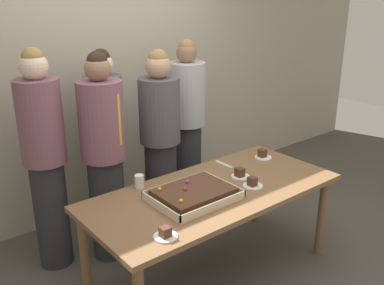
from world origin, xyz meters
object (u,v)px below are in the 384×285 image
person_serving_front (106,139)px  person_left_edge_reaching (104,157)px  person_far_right_suit (160,142)px  drink_cup_nearest (139,181)px  sheet_cake (194,194)px  person_striped_tie_right (45,159)px  cake_server_utensil (224,164)px  person_green_shirt_behind (187,123)px  plated_slice_far_left (263,155)px  party_table (213,199)px  plated_slice_far_right (165,234)px  plated_slice_near_left (253,184)px  plated_slice_near_right (240,174)px

person_serving_front → person_left_edge_reaching: 0.47m
person_serving_front → person_far_right_suit: person_far_right_suit is taller
drink_cup_nearest → person_left_edge_reaching: (-0.08, 0.38, 0.10)m
sheet_cake → person_striped_tie_right: size_ratio=0.33×
cake_server_utensil → person_green_shirt_behind: size_ratio=0.12×
drink_cup_nearest → plated_slice_far_left: bearing=-8.4°
drink_cup_nearest → person_far_right_suit: size_ratio=0.06×
sheet_cake → cake_server_utensil: bearing=28.8°
party_table → person_far_right_suit: person_far_right_suit is taller
drink_cup_nearest → person_serving_front: 0.81m
plated_slice_far_right → person_striped_tie_right: (-0.24, 1.25, 0.16)m
person_green_shirt_behind → person_left_edge_reaching: bearing=-36.7°
person_serving_front → plated_slice_near_left: bearing=19.5°
plated_slice_near_right → drink_cup_nearest: (-0.72, 0.35, 0.02)m
party_table → person_green_shirt_behind: (0.61, 1.10, 0.22)m
sheet_cake → party_table: bearing=7.0°
person_far_right_suit → person_left_edge_reaching: 0.58m
party_table → plated_slice_near_left: (0.27, -0.15, 0.11)m
drink_cup_nearest → person_left_edge_reaching: person_left_edge_reaching is taller
person_far_right_suit → plated_slice_far_right: bearing=-14.1°
drink_cup_nearest → person_striped_tie_right: size_ratio=0.06×
plated_slice_far_left → cake_server_utensil: 0.39m
sheet_cake → person_green_shirt_behind: person_green_shirt_behind is taller
drink_cup_nearest → person_far_right_suit: bearing=41.2°
plated_slice_far_left → plated_slice_far_right: plated_slice_far_left is taller
person_far_right_suit → person_left_edge_reaching: (-0.58, -0.05, 0.02)m
person_serving_front → cake_server_utensil: bearing=34.4°
plated_slice_near_right → person_left_edge_reaching: size_ratio=0.09×
plated_slice_near_right → person_green_shirt_behind: 1.12m
person_green_shirt_behind → plated_slice_far_right: bearing=-5.9°
plated_slice_far_left → person_left_edge_reaching: person_left_edge_reaching is taller
plated_slice_near_left → person_far_right_suit: (-0.18, 0.96, 0.11)m
plated_slice_far_left → plated_slice_far_right: size_ratio=1.00×
plated_slice_near_right → drink_cup_nearest: drink_cup_nearest is taller
sheet_cake → drink_cup_nearest: bearing=116.2°
sheet_cake → drink_cup_nearest: (-0.20, 0.40, 0.01)m
sheet_cake → person_left_edge_reaching: (-0.28, 0.79, 0.11)m
drink_cup_nearest → cake_server_utensil: size_ratio=0.50×
party_table → plated_slice_near_right: plated_slice_near_right is taller
plated_slice_far_right → person_striped_tie_right: person_striped_tie_right is taller
party_table → drink_cup_nearest: drink_cup_nearest is taller
plated_slice_near_right → person_left_edge_reaching: 1.09m
party_table → person_striped_tie_right: size_ratio=1.10×
plated_slice_near_right → plated_slice_far_right: (-0.97, -0.35, -0.00)m
plated_slice_near_right → plated_slice_far_right: size_ratio=1.00×
cake_server_utensil → person_serving_front: size_ratio=0.12×
person_serving_front → person_left_edge_reaching: (-0.24, -0.41, 0.02)m
plated_slice_near_right → plated_slice_far_left: size_ratio=1.00×
person_green_shirt_behind → person_left_edge_reaching: size_ratio=0.99×
sheet_cake → plated_slice_far_right: 0.54m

